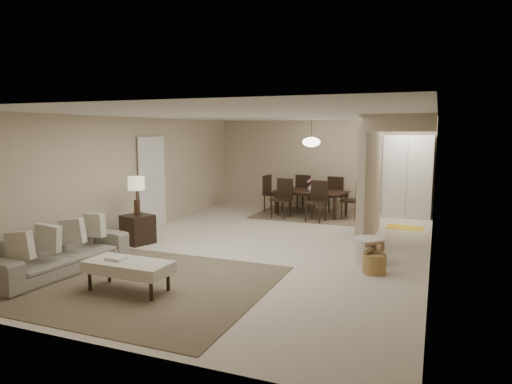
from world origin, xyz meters
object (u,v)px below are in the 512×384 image
at_px(side_table, 138,229).
at_px(pantry_cabinet, 408,176).
at_px(dining_table, 310,203).
at_px(sofa, 57,252).
at_px(round_pouf, 369,251).
at_px(ottoman_bench, 128,267).
at_px(wicker_basket, 374,264).

bearing_deg(side_table, pantry_cabinet, 45.85).
distance_m(pantry_cabinet, dining_table, 2.57).
bearing_deg(pantry_cabinet, side_table, -134.15).
height_order(sofa, round_pouf, sofa).
bearing_deg(sofa, side_table, 3.12).
xyz_separation_m(sofa, side_table, (0.05, 2.02, -0.05)).
bearing_deg(side_table, dining_table, 60.54).
height_order(round_pouf, dining_table, dining_table).
xyz_separation_m(ottoman_bench, wicker_basket, (3.06, 2.09, -0.19)).
xyz_separation_m(sofa, ottoman_bench, (1.59, -0.30, 0.01)).
relative_size(sofa, ottoman_bench, 1.88).
distance_m(pantry_cabinet, ottoman_bench, 7.92).
bearing_deg(sofa, wicker_basket, -64.34).
height_order(side_table, dining_table, dining_table).
xyz_separation_m(sofa, dining_table, (2.43, 6.23, -0.01)).
xyz_separation_m(ottoman_bench, dining_table, (0.84, 6.53, -0.03)).
bearing_deg(sofa, round_pouf, -57.85).
relative_size(round_pouf, wicker_basket, 1.47).
xyz_separation_m(sofa, round_pouf, (4.48, 2.34, -0.13)).
bearing_deg(side_table, ottoman_bench, -56.45).
bearing_deg(pantry_cabinet, ottoman_bench, -114.02).
bearing_deg(wicker_basket, dining_table, 116.51).
height_order(sofa, dining_table, sofa).
xyz_separation_m(pantry_cabinet, sofa, (-4.80, -6.91, -0.72)).
distance_m(ottoman_bench, dining_table, 6.59).
bearing_deg(sofa, ottoman_bench, -96.16).
relative_size(pantry_cabinet, dining_table, 1.15).
distance_m(pantry_cabinet, round_pouf, 4.65).
distance_m(ottoman_bench, wicker_basket, 3.71).
relative_size(pantry_cabinet, sofa, 0.92).
height_order(ottoman_bench, wicker_basket, ottoman_bench).
xyz_separation_m(side_table, round_pouf, (4.43, 0.33, -0.08)).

